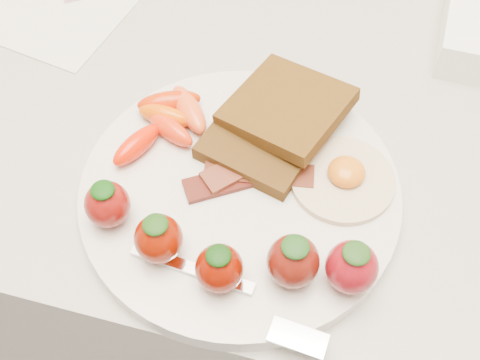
# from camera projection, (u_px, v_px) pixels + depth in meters

# --- Properties ---
(counter) EXTENTS (2.00, 0.60, 0.90)m
(counter) POSITION_uv_depth(u_px,v_px,m) (259.00, 262.00, 0.98)
(counter) COLOR gray
(counter) RESTS_ON ground
(plate) EXTENTS (0.27, 0.27, 0.02)m
(plate) POSITION_uv_depth(u_px,v_px,m) (240.00, 193.00, 0.51)
(plate) COLOR beige
(plate) RESTS_ON counter
(toast_lower) EXTENTS (0.11, 0.11, 0.01)m
(toast_lower) POSITION_uv_depth(u_px,v_px,m) (263.00, 139.00, 0.52)
(toast_lower) COLOR black
(toast_lower) RESTS_ON plate
(toast_upper) EXTENTS (0.12, 0.12, 0.02)m
(toast_upper) POSITION_uv_depth(u_px,v_px,m) (287.00, 107.00, 0.53)
(toast_upper) COLOR black
(toast_upper) RESTS_ON toast_lower
(fried_egg) EXTENTS (0.10, 0.10, 0.02)m
(fried_egg) POSITION_uv_depth(u_px,v_px,m) (343.00, 177.00, 0.50)
(fried_egg) COLOR silver
(fried_egg) RESTS_ON plate
(bacon_strips) EXTENTS (0.11, 0.09, 0.01)m
(bacon_strips) POSITION_uv_depth(u_px,v_px,m) (250.00, 171.00, 0.51)
(bacon_strips) COLOR #340906
(bacon_strips) RESTS_ON plate
(baby_carrots) EXTENTS (0.08, 0.11, 0.02)m
(baby_carrots) POSITION_uv_depth(u_px,v_px,m) (167.00, 119.00, 0.53)
(baby_carrots) COLOR #DF5200
(baby_carrots) RESTS_ON plate
(strawberries) EXTENTS (0.23, 0.07, 0.05)m
(strawberries) POSITION_uv_depth(u_px,v_px,m) (232.00, 248.00, 0.45)
(strawberries) COLOR maroon
(strawberries) RESTS_ON plate
(fork) EXTENTS (0.16, 0.05, 0.00)m
(fork) POSITION_uv_depth(u_px,v_px,m) (238.00, 299.00, 0.44)
(fork) COLOR white
(fork) RESTS_ON plate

